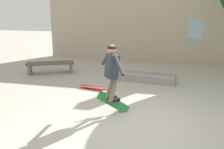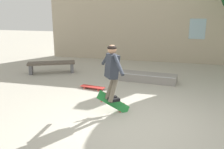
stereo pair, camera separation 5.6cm
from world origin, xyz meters
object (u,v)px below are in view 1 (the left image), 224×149
Objects in this scene: skate_ledge at (145,77)px; skateboard_flipping at (113,102)px; skater at (112,68)px; park_bench at (50,65)px; skateboard_resting at (92,87)px.

skateboard_flipping is at bearing -92.81° from skate_ledge.
skater reaches higher than skate_ledge.
park_bench is at bearing 115.18° from skateboard_flipping.
skateboard_resting is at bearing -59.15° from park_bench.
skate_ledge is (3.78, -0.24, -0.18)m from park_bench.
park_bench reaches higher than skateboard_resting.
skate_ledge is at bearing -130.58° from skateboard_resting.
skater reaches higher than skateboard_resting.
skate_ledge is 3.20m from skater.
skater is at bearing -118.57° from skateboard_flipping.
skateboard_flipping is at bearing 133.61° from skateboard_resting.
park_bench is 3.79m from skate_ledge.
skater is 2.30m from skateboard_resting.
skate_ledge is 2.95m from skateboard_flipping.
skateboard_flipping reaches higher than park_bench.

